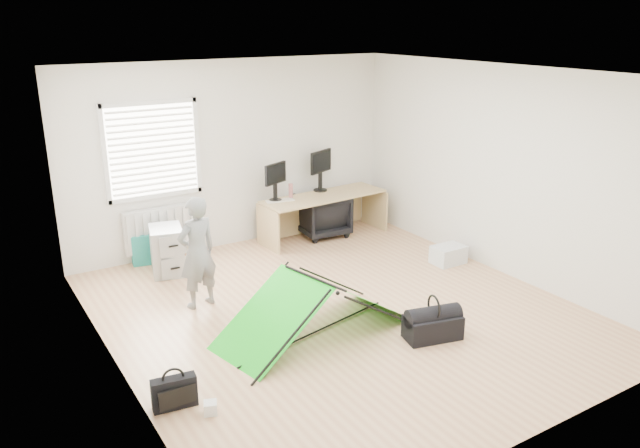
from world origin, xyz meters
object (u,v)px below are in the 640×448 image
desk (324,216)px  monitor_right (320,176)px  office_chair (322,215)px  person (197,253)px  filing_cabinet (167,250)px  kite (315,306)px  storage_crate (448,255)px  duffel_bag (433,327)px  monitor_left (275,187)px  thermos (291,191)px  laptop_bag (174,393)px

desk → monitor_right: bearing=66.4°
office_chair → person: (-2.56, -1.35, 0.34)m
filing_cabinet → office_chair: 2.55m
kite → storage_crate: (2.63, 0.74, -0.20)m
filing_cabinet → duffel_bag: size_ratio=1.07×
duffel_bag → kite: bearing=156.9°
person → storage_crate: (3.41, -0.56, -0.55)m
monitor_left → thermos: 0.27m
desk → duffel_bag: desk is taller
office_chair → kite: 3.20m
storage_crate → laptop_bag: 4.54m
kite → monitor_right: bearing=44.8°
monitor_left → storage_crate: bearing=-72.5°
filing_cabinet → laptop_bag: size_ratio=1.63×
monitor_right → thermos: size_ratio=2.15×
desk → filing_cabinet: (-2.51, -0.09, -0.02)m
kite → duffel_bag: size_ratio=3.52×
desk → kite: bearing=-127.8°
monitor_left → laptop_bag: bearing=-153.1°
filing_cabinet → storage_crate: bearing=-13.2°
filing_cabinet → duffel_bag: (1.77, -3.23, -0.19)m
desk → kite: desk is taller
thermos → kite: thermos is taller
desk → monitor_right: size_ratio=4.01×
kite → laptop_bag: 1.81m
filing_cabinet → monitor_left: size_ratio=1.44×
office_chair → duffel_bag: size_ratio=1.22×
desk → duffel_bag: size_ratio=3.32×
filing_cabinet → laptop_bag: (-0.97, -2.97, -0.17)m
thermos → desk: bearing=-13.7°
monitor_right → duffel_bag: size_ratio=0.83×
filing_cabinet → laptop_bag: 3.13m
thermos → person: size_ratio=0.17×
office_chair → desk: bearing=77.4°
thermos → filing_cabinet: bearing=-174.0°
monitor_right → thermos: 0.63m
desk → laptop_bag: 4.64m
office_chair → person: 2.92m
monitor_left → monitor_right: (0.86, 0.13, 0.03)m
person → kite: bearing=109.4°
storage_crate → monitor_right: bearing=110.8°
filing_cabinet → monitor_right: monitor_right is taller
filing_cabinet → person: person is taller
duffel_bag → office_chair: bearing=90.9°
person → thermos: bearing=-157.3°
monitor_right → storage_crate: size_ratio=1.10×
desk → person: 2.84m
kite → desk: bearing=43.7°
filing_cabinet → monitor_left: monitor_left is taller
thermos → duffel_bag: (-0.23, -3.44, -0.65)m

